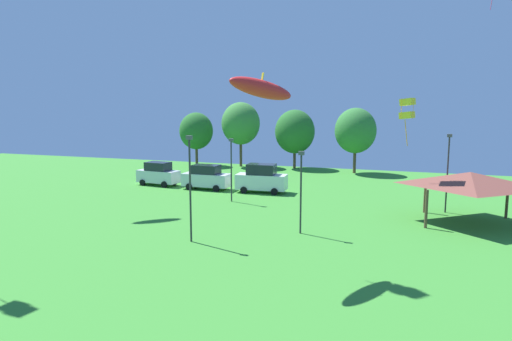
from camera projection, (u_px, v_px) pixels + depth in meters
kite_flying_5 at (407, 109)px, 31.57m from camera, size 1.12×1.09×3.33m
kite_flying_7 at (262, 89)px, 22.23m from camera, size 2.84×3.80×1.55m
parked_car_leftmost at (158, 174)px, 46.71m from camera, size 4.50×2.26×2.40m
parked_car_second_from_left at (206, 177)px, 44.49m from camera, size 4.65×1.97×2.40m
parked_car_third_from_left at (261, 179)px, 42.85m from camera, size 4.84×2.34×2.70m
park_pavilion at (470, 179)px, 31.41m from camera, size 7.22×6.12×3.60m
light_post_0 at (448, 169)px, 34.47m from camera, size 0.36×0.20×6.02m
light_post_1 at (231, 166)px, 38.56m from camera, size 0.36×0.20×5.39m
light_post_2 at (301, 187)px, 28.84m from camera, size 0.36×0.20×5.29m
light_post_3 at (190, 183)px, 26.98m from camera, size 0.36×0.20×6.39m
treeline_tree_0 at (196, 131)px, 61.87m from camera, size 4.55×4.55×7.21m
treeline_tree_1 at (241, 124)px, 60.59m from camera, size 5.11×5.11×8.58m
treeline_tree_2 at (295, 132)px, 58.98m from camera, size 5.14×5.14×7.61m
treeline_tree_3 at (355, 131)px, 54.63m from camera, size 4.94×4.94×7.86m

